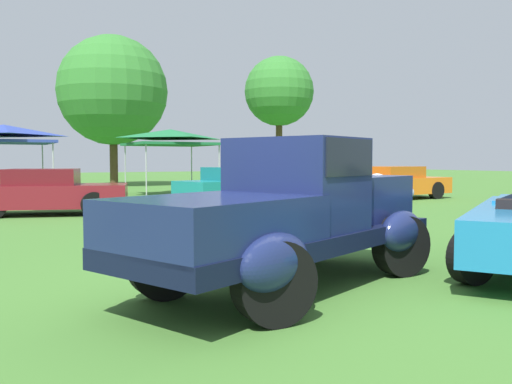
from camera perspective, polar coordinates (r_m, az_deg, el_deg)
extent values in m
plane|color=#42752D|center=(6.22, 3.32, -10.11)|extent=(120.00, 120.00, 0.00)
cube|color=black|center=(6.17, 3.59, -4.93)|extent=(4.63, 3.03, 0.20)
cube|color=navy|center=(7.24, 9.66, -0.72)|extent=(1.92, 1.64, 0.60)
ellipsoid|color=silver|center=(7.98, 12.62, -0.52)|extent=(0.35, 0.54, 0.68)
cube|color=navy|center=(6.21, 4.25, 0.87)|extent=(1.50, 1.67, 1.04)
cube|color=black|center=(6.20, 4.26, 3.64)|extent=(1.43, 1.67, 0.40)
cube|color=navy|center=(5.17, -4.45, -3.19)|extent=(2.31, 2.04, 0.48)
ellipsoid|color=navy|center=(7.71, 5.21, -3.27)|extent=(0.99, 0.69, 0.52)
ellipsoid|color=navy|center=(7.02, 15.08, -4.03)|extent=(0.99, 0.69, 0.52)
ellipsoid|color=navy|center=(5.73, -9.70, -5.62)|extent=(0.99, 0.69, 0.52)
ellipsoid|color=navy|center=(4.76, 1.94, -7.42)|extent=(0.99, 0.69, 0.52)
sphere|color=silver|center=(8.22, 10.03, 0.18)|extent=(0.18, 0.18, 0.18)
sphere|color=silver|center=(7.83, 15.67, -0.05)|extent=(0.18, 0.18, 0.18)
cylinder|color=black|center=(7.73, 5.21, -4.60)|extent=(0.76, 0.24, 0.76)
cylinder|color=black|center=(7.04, 15.05, -5.49)|extent=(0.76, 0.24, 0.76)
cylinder|color=black|center=(5.76, -9.69, -7.38)|extent=(0.76, 0.24, 0.76)
cylinder|color=black|center=(4.79, 1.94, -9.53)|extent=(0.76, 0.24, 0.76)
cylinder|color=black|center=(9.48, 23.71, -3.69)|extent=(0.66, 0.20, 0.66)
cylinder|color=black|center=(6.83, 21.82, -6.30)|extent=(0.66, 0.20, 0.66)
cube|color=maroon|center=(15.39, -20.92, -0.39)|extent=(4.31, 2.78, 0.60)
cube|color=maroon|center=(15.40, -21.55, 1.47)|extent=(2.10, 1.90, 0.44)
cylinder|color=black|center=(14.48, -16.75, -1.24)|extent=(0.64, 0.22, 0.64)
cube|color=teal|center=(17.89, -1.54, 0.33)|extent=(4.68, 2.69, 0.60)
cube|color=#146A6E|center=(17.76, -1.97, 1.92)|extent=(2.23, 1.87, 0.44)
cylinder|color=black|center=(18.24, 3.20, -0.18)|extent=(0.64, 0.22, 0.64)
cylinder|color=black|center=(16.46, -3.27, -0.57)|extent=(0.64, 0.22, 0.64)
cube|color=orange|center=(20.79, 14.57, 0.65)|extent=(4.49, 2.10, 0.60)
cube|color=#BB5914|center=(20.64, 14.27, 2.02)|extent=(2.05, 1.63, 0.44)
cylinder|color=black|center=(21.31, 18.44, 0.16)|extent=(0.64, 0.22, 0.64)
cylinder|color=black|center=(19.31, 13.72, -0.07)|extent=(0.64, 0.22, 0.64)
cylinder|color=#B7B7BC|center=(22.81, -21.53, 2.07)|extent=(0.05, 0.05, 2.05)
cylinder|color=#B7B7BC|center=(19.95, -20.55, 1.94)|extent=(0.05, 0.05, 2.05)
cube|color=#2D429E|center=(21.25, -25.01, 4.81)|extent=(3.20, 3.20, 0.10)
pyramid|color=#2D429E|center=(21.27, -25.04, 5.94)|extent=(3.14, 3.14, 0.38)
cylinder|color=#B7B7BC|center=(24.41, -6.79, 2.36)|extent=(0.05, 0.05, 2.05)
cylinder|color=#B7B7BC|center=(21.65, -3.89, 2.24)|extent=(0.05, 0.05, 2.05)
cylinder|color=#B7B7BC|center=(23.48, -13.60, 2.25)|extent=(0.05, 0.05, 2.05)
cylinder|color=#B7B7BC|center=(20.60, -11.49, 2.13)|extent=(0.05, 0.05, 2.05)
cube|color=#1E703D|center=(22.49, -8.97, 4.99)|extent=(3.32, 3.32, 0.10)
pyramid|color=#1E703D|center=(22.51, -8.98, 6.06)|extent=(3.25, 3.25, 0.38)
cylinder|color=#47331E|center=(31.23, -14.76, 3.94)|extent=(0.44, 0.44, 3.64)
sphere|color=#337A2D|center=(31.46, -14.85, 10.29)|extent=(6.03, 6.03, 6.03)
cylinder|color=#47331E|center=(36.60, 2.44, 4.85)|extent=(0.44, 0.44, 4.79)
sphere|color=#337A2D|center=(36.88, 2.45, 10.56)|extent=(4.64, 4.64, 4.64)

